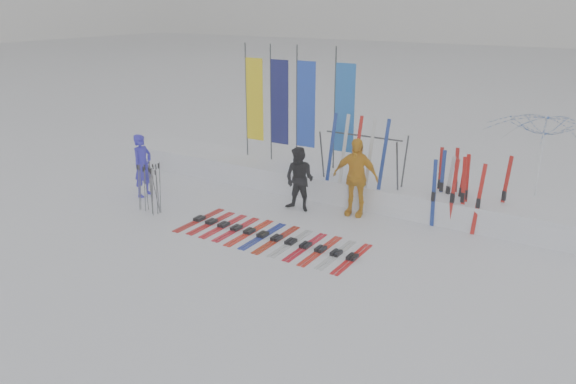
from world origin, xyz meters
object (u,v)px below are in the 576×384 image
Objects in this scene: ski_rack at (363,152)px; person_yellow at (355,177)px; ski_row at (269,237)px; person_blue at (143,165)px; tent_canopy at (538,163)px; person_black at (299,179)px.

person_yellow is at bearing -78.15° from ski_rack.
ski_row is 3.35m from ski_rack.
ski_row is at bearing -101.21° from person_blue.
person_blue is 0.87× the size of person_yellow.
person_black is at bearing -149.15° from tent_canopy.
person_black is 1.36m from person_yellow.
person_yellow is at bearing 67.54° from ski_row.
person_blue reaches higher than ski_row.
person_yellow is 0.46× the size of ski_row.
ski_row is (4.37, -0.62, -0.79)m from person_blue.
ski_rack is at bearing -68.68° from person_blue.
person_blue is 4.21m from person_black.
person_blue is 1.04× the size of person_black.
person_blue reaches higher than person_black.
tent_canopy is 6.69m from ski_row.
tent_canopy is (4.89, 2.92, 0.45)m from person_black.
ski_rack is (-0.14, 0.69, 0.44)m from person_yellow.
person_blue is 9.84m from tent_canopy.
person_blue is 0.60× the size of tent_canopy.
ski_row is 2.03× the size of ski_rack.
tent_canopy reaches higher than person_yellow.
person_black is at bearing -167.59° from person_yellow.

